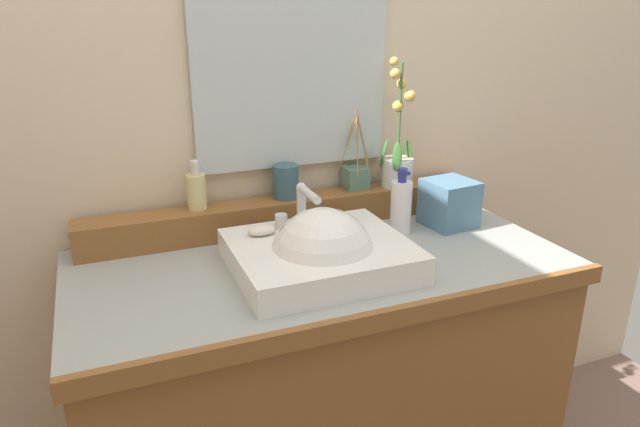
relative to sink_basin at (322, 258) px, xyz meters
name	(u,v)px	position (x,y,z in m)	size (l,w,h in m)	color
wall_back	(268,59)	(0.02, 0.47, 0.42)	(3.14, 0.20, 2.63)	beige
vanity_cabinet	(321,400)	(0.02, 0.06, -0.46)	(1.22, 0.60, 0.86)	brown
back_ledge	(290,213)	(0.02, 0.30, 0.01)	(1.15, 0.10, 0.09)	brown
sink_basin	(322,258)	(0.00, 0.00, 0.00)	(0.41, 0.36, 0.28)	white
soap_bar	(262,230)	(-0.11, 0.11, 0.05)	(0.07, 0.04, 0.02)	silver
potted_plant	(398,158)	(0.36, 0.29, 0.14)	(0.11, 0.10, 0.38)	silver
soap_dispenser	(197,190)	(-0.23, 0.31, 0.11)	(0.05, 0.05, 0.13)	#D5C687
tumbler_cup	(286,181)	(0.02, 0.31, 0.10)	(0.07, 0.07, 0.09)	#335463
reed_diffuser	(355,177)	(0.24, 0.31, 0.09)	(0.10, 0.12, 0.24)	#537A63
lotion_bottle	(401,206)	(0.30, 0.15, 0.05)	(0.06, 0.06, 0.18)	white
tissue_box	(449,203)	(0.45, 0.14, 0.03)	(0.13, 0.13, 0.13)	teal
mirror	(292,67)	(0.06, 0.35, 0.41)	(0.55, 0.02, 0.55)	silver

